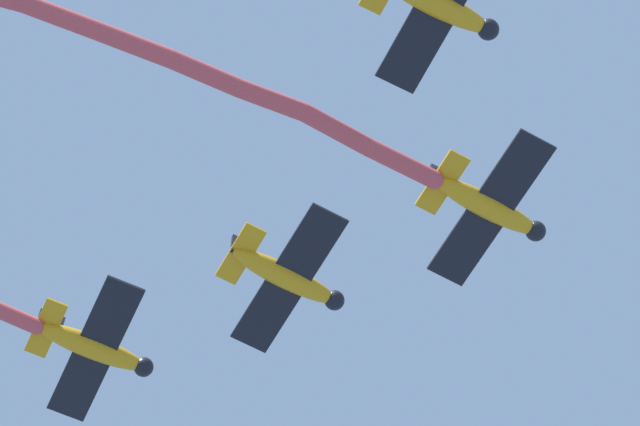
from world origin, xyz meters
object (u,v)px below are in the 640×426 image
object	(u,v)px
airplane_lead	(489,207)
airplane_left_wing	(288,277)
airplane_slot	(95,348)
airplane_right_wing	(437,4)

from	to	relation	value
airplane_lead	airplane_left_wing	size ratio (longest dim) A/B	1.00
airplane_lead	airplane_left_wing	xyz separation A→B (m)	(-9.00, -1.98, 0.00)
airplane_left_wing	airplane_slot	bearing A→B (deg)	129.11
airplane_lead	airplane_slot	xyz separation A→B (m)	(-17.99, -3.97, -0.30)
airplane_left_wing	airplane_slot	world-z (taller)	airplane_left_wing
airplane_left_wing	airplane_slot	size ratio (longest dim) A/B	1.02
airplane_slot	airplane_lead	bearing A→B (deg)	-46.81
airplane_lead	airplane_right_wing	xyz separation A→B (m)	(2.92, -8.74, 0.30)
airplane_lead	airplane_left_wing	distance (m)	9.22
airplane_lead	airplane_right_wing	world-z (taller)	airplane_right_wing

